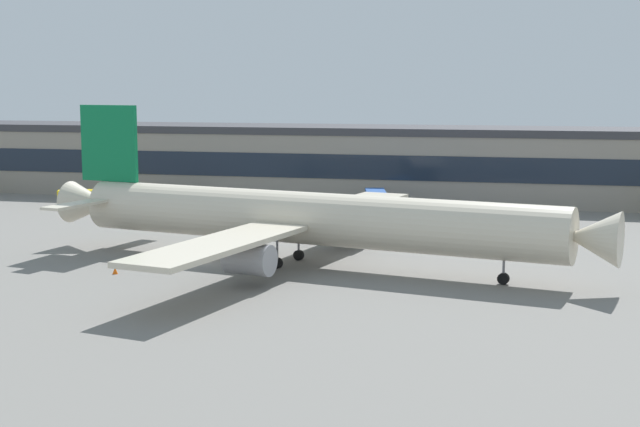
{
  "coord_description": "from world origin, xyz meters",
  "views": [
    {
      "loc": [
        34.66,
        -89.84,
        18.7
      ],
      "look_at": [
        11.82,
        4.53,
        5.0
      ],
      "focal_mm": 51.3,
      "sensor_mm": 36.0,
      "label": 1
    }
  ],
  "objects_px": {
    "fuel_truck": "(376,201)",
    "traffic_cone_0": "(115,271)",
    "crew_van": "(75,197)",
    "pushback_tractor": "(183,197)",
    "baggage_tug": "(135,200)",
    "airliner": "(303,218)",
    "follow_me_car": "(434,210)"
  },
  "relations": [
    {
      "from": "airliner",
      "to": "baggage_tug",
      "type": "relative_size",
      "value": 15.34
    },
    {
      "from": "pushback_tractor",
      "to": "crew_van",
      "type": "relative_size",
      "value": 0.94
    },
    {
      "from": "fuel_truck",
      "to": "traffic_cone_0",
      "type": "xyz_separation_m",
      "value": [
        -17.73,
        -48.42,
        -1.54
      ]
    },
    {
      "from": "airliner",
      "to": "fuel_truck",
      "type": "bearing_deg",
      "value": 89.16
    },
    {
      "from": "follow_me_car",
      "to": "crew_van",
      "type": "bearing_deg",
      "value": -178.8
    },
    {
      "from": "fuel_truck",
      "to": "crew_van",
      "type": "height_order",
      "value": "fuel_truck"
    },
    {
      "from": "crew_van",
      "to": "baggage_tug",
      "type": "bearing_deg",
      "value": 11.25
    },
    {
      "from": "pushback_tractor",
      "to": "baggage_tug",
      "type": "height_order",
      "value": "baggage_tug"
    },
    {
      "from": "airliner",
      "to": "pushback_tractor",
      "type": "relative_size",
      "value": 11.62
    },
    {
      "from": "fuel_truck",
      "to": "traffic_cone_0",
      "type": "distance_m",
      "value": 51.58
    },
    {
      "from": "fuel_truck",
      "to": "follow_me_car",
      "type": "bearing_deg",
      "value": -11.44
    },
    {
      "from": "pushback_tractor",
      "to": "crew_van",
      "type": "height_order",
      "value": "crew_van"
    },
    {
      "from": "follow_me_car",
      "to": "fuel_truck",
      "type": "bearing_deg",
      "value": 168.56
    },
    {
      "from": "airliner",
      "to": "fuel_truck",
      "type": "distance_m",
      "value": 39.99
    },
    {
      "from": "baggage_tug",
      "to": "follow_me_car",
      "type": "relative_size",
      "value": 0.87
    },
    {
      "from": "crew_van",
      "to": "traffic_cone_0",
      "type": "distance_m",
      "value": 54.02
    },
    {
      "from": "fuel_truck",
      "to": "follow_me_car",
      "type": "relative_size",
      "value": 1.9
    },
    {
      "from": "fuel_truck",
      "to": "crew_van",
      "type": "relative_size",
      "value": 1.56
    },
    {
      "from": "pushback_tractor",
      "to": "traffic_cone_0",
      "type": "xyz_separation_m",
      "value": [
        14.04,
        -52.43,
        -0.71
      ]
    },
    {
      "from": "pushback_tractor",
      "to": "baggage_tug",
      "type": "relative_size",
      "value": 1.32
    },
    {
      "from": "fuel_truck",
      "to": "follow_me_car",
      "type": "xyz_separation_m",
      "value": [
        8.74,
        -1.77,
        -0.79
      ]
    },
    {
      "from": "follow_me_car",
      "to": "pushback_tractor",
      "type": "bearing_deg",
      "value": 171.87
    },
    {
      "from": "fuel_truck",
      "to": "traffic_cone_0",
      "type": "bearing_deg",
      "value": -110.11
    },
    {
      "from": "airliner",
      "to": "crew_van",
      "type": "relative_size",
      "value": 10.96
    },
    {
      "from": "crew_van",
      "to": "follow_me_car",
      "type": "height_order",
      "value": "crew_van"
    },
    {
      "from": "airliner",
      "to": "crew_van",
      "type": "height_order",
      "value": "airliner"
    },
    {
      "from": "pushback_tractor",
      "to": "airliner",
      "type": "bearing_deg",
      "value": -54.6
    },
    {
      "from": "airliner",
      "to": "follow_me_car",
      "type": "bearing_deg",
      "value": 76.24
    },
    {
      "from": "pushback_tractor",
      "to": "traffic_cone_0",
      "type": "bearing_deg",
      "value": -75.01
    },
    {
      "from": "baggage_tug",
      "to": "crew_van",
      "type": "distance_m",
      "value": 9.51
    },
    {
      "from": "airliner",
      "to": "follow_me_car",
      "type": "distance_m",
      "value": 39.42
    },
    {
      "from": "crew_van",
      "to": "follow_me_car",
      "type": "relative_size",
      "value": 1.21
    }
  ]
}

